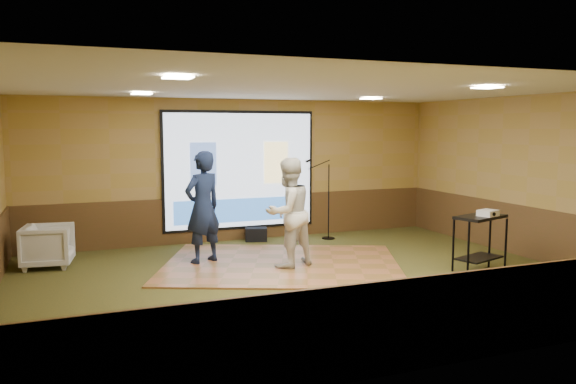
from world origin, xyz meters
name	(u,v)px	position (x,y,z in m)	size (l,w,h in m)	color
ground	(303,280)	(0.00, 0.00, 0.00)	(9.00, 9.00, 0.00)	#313D1B
room_shell	(304,148)	(0.00, 0.00, 2.09)	(9.04, 7.04, 3.02)	#AA8747
wainscot_back	(240,218)	(0.00, 3.48, 0.47)	(9.00, 0.04, 0.95)	#4E3B1A
wainscot_front	(439,320)	(0.00, -3.48, 0.47)	(9.00, 0.04, 0.95)	#4E3B1A
wainscot_right	(524,231)	(4.48, 0.00, 0.47)	(0.04, 7.00, 0.95)	#4E3B1A
projector_screen	(240,171)	(0.00, 3.44, 1.47)	(3.32, 0.06, 2.52)	black
downlight_nw	(142,94)	(-2.20, 1.80, 2.97)	(0.32, 0.32, 0.02)	beige
downlight_ne	(371,99)	(2.20, 1.80, 2.97)	(0.32, 0.32, 0.02)	beige
downlight_sw	(178,77)	(-2.20, -1.50, 2.97)	(0.32, 0.32, 0.02)	beige
downlight_se	(487,87)	(2.20, -1.50, 2.97)	(0.32, 0.32, 0.02)	beige
dance_floor	(282,264)	(0.03, 1.04, 0.01)	(4.07, 3.10, 0.03)	#A1613B
player_left	(203,207)	(-1.23, 1.63, 1.01)	(0.72, 0.47, 1.97)	#152142
player_right	(288,212)	(0.06, 0.80, 0.96)	(0.91, 0.71, 1.87)	silver
av_table	(480,233)	(2.93, -0.62, 0.67)	(0.91, 0.48, 0.95)	black
projector	(488,213)	(3.00, -0.71, 1.00)	(0.30, 0.25, 0.10)	white
mic_stand	(326,216)	(1.75, 2.85, 0.49)	(0.68, 0.28, 1.75)	black
banquet_chair	(48,246)	(-3.78, 2.37, 0.37)	(0.79, 0.81, 0.74)	gray
duffel_bag	(256,234)	(0.26, 3.19, 0.14)	(0.46, 0.30, 0.28)	black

